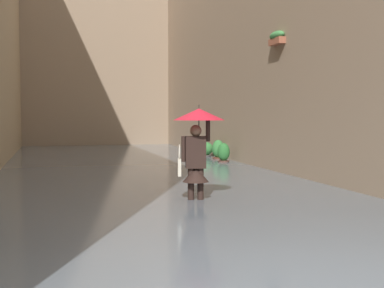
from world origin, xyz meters
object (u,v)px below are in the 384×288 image
person_wading (197,137)px  potted_plant_near_left (205,151)px  potted_plant_mid_left (224,155)px  potted_plant_far_left (218,152)px

person_wading → potted_plant_near_left: 9.92m
potted_plant_mid_left → potted_plant_near_left: bearing=-91.5°
potted_plant_mid_left → potted_plant_near_left: 2.33m
person_wading → potted_plant_mid_left: size_ratio=2.36×
person_wading → potted_plant_far_left: (-3.18, -8.31, -0.92)m
person_wading → potted_plant_far_left: bearing=-110.9°
potted_plant_mid_left → person_wading: bearing=67.3°
potted_plant_mid_left → potted_plant_near_left: (-0.06, -2.33, -0.01)m
person_wading → potted_plant_mid_left: bearing=-112.7°
potted_plant_mid_left → potted_plant_far_left: size_ratio=0.95×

